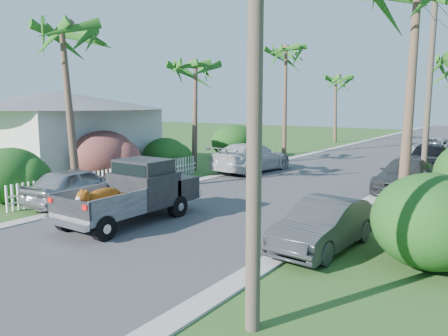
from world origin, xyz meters
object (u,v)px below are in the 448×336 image
Objects in this scene: pickup_truck at (138,191)px; parked_car_rn at (324,225)px; parked_car_rd at (433,147)px; parked_car_ln at (77,186)px; palm_l_c at (286,49)px; parked_car_lf at (252,158)px; utility_pole_b at (429,88)px; house_left at (57,135)px; utility_pole_a at (255,63)px; parked_car_rf at (428,158)px; palm_l_a at (65,27)px; parked_car_rm at (406,176)px; palm_l_d at (337,77)px; palm_l_b at (194,64)px.

parked_car_rn is (6.34, 0.76, -0.34)m from pickup_truck.
parked_car_rd is 26.85m from parked_car_ln.
palm_l_c reaches higher than parked_car_rd.
parked_car_lf is (1.40, 10.89, 0.08)m from parked_car_ln.
parked_car_rn is 0.45× the size of utility_pole_b.
pickup_truck is 6.39m from parked_car_rn.
house_left is at bearing 156.85° from pickup_truck.
utility_pole_a is at bearing 150.80° from parked_car_ln.
utility_pole_a is (0.75, -20.51, 3.75)m from parked_car_rf.
utility_pole_a is (11.80, -5.00, -2.33)m from palm_l_a.
pickup_truck reaches higher than parked_car_ln.
utility_pole_b is (11.60, -9.00, -3.31)m from palm_l_c.
utility_pole_b reaches higher than parked_car_rm.
utility_pole_a reaches higher than parked_car_ln.
parked_car_rn is 0.86× the size of parked_car_rd.
parked_car_rm is at bearing -142.16° from parked_car_ln.
parked_car_rf reaches higher than parked_car_rm.
parked_car_rm is at bearing -62.08° from palm_l_d.
palm_l_c is at bearing -87.61° from palm_l_d.
parked_car_ln is 0.48× the size of utility_pole_b.
palm_l_d reaches higher than parked_car_rm.
parked_car_rf is 9.29m from parked_car_rd.
parked_car_lf reaches higher than parked_car_rn.
palm_l_a reaches higher than palm_l_d.
parked_car_lf is 11.32m from house_left.
pickup_truck is 1.08× the size of parked_car_rd.
parked_car_rf is 13.41m from palm_l_c.
palm_l_c is (-11.00, 19.23, 7.24)m from parked_car_rn.
palm_l_d reaches higher than palm_l_b.
parked_car_lf is (-2.26, 11.16, -0.19)m from pickup_truck.
palm_l_c is at bearing -69.21° from parked_car_lf.
parked_car_rd is 27.31m from palm_l_a.
utility_pole_a is (12.10, -36.00, -1.84)m from palm_l_d.
palm_l_c reaches higher than pickup_truck.
utility_pole_a is (6.94, -4.01, 3.59)m from pickup_truck.
utility_pole_b is (2.00, -14.71, 3.94)m from parked_car_rd.
parked_car_rm is 0.64× the size of palm_l_d.
parked_car_rf is 20.86m from utility_pole_a.
palm_l_c is 15.05m from utility_pole_b.
parked_car_rn is 0.50× the size of palm_l_a.
parked_car_lf is 11.58m from palm_l_c.
utility_pole_b is (9.20, -0.17, 3.78)m from parked_car_lf.
utility_pole_b is at bearing -175.48° from parked_car_lf.
parked_car_ln is (-10.00, -10.03, 0.02)m from parked_car_rm.
house_left is (-8.00, 4.72, 1.38)m from parked_car_ln.
utility_pole_b is at bearing 50.78° from parked_car_rm.
pickup_truck is at bearing -76.86° from palm_l_c.
parked_car_rd is at bearing 30.73° from palm_l_c.
parked_car_rm is at bearing 92.40° from utility_pole_a.
utility_pole_b is (12.10, -21.00, -1.84)m from palm_l_d.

